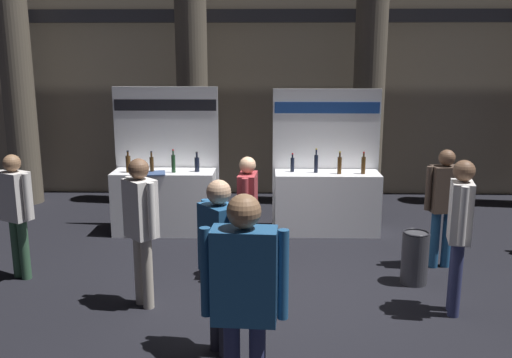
% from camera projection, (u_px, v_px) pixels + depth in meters
% --- Properties ---
extents(ground_plane, '(27.36, 27.36, 0.00)m').
position_uv_depth(ground_plane, '(286.00, 292.00, 6.60)').
color(ground_plane, black).
extents(hall_colonnade, '(13.68, 1.40, 6.43)m').
position_uv_depth(hall_colonnade, '(280.00, 39.00, 10.63)').
color(hall_colonnade, gray).
rests_on(hall_colonnade, ground_plane).
extents(exhibitor_booth_0, '(1.68, 0.73, 2.31)m').
position_uv_depth(exhibitor_booth_0, '(165.00, 196.00, 8.77)').
color(exhibitor_booth_0, white).
rests_on(exhibitor_booth_0, ground_plane).
extents(exhibitor_booth_1, '(1.73, 0.66, 2.28)m').
position_uv_depth(exhibitor_booth_1, '(326.00, 196.00, 8.78)').
color(exhibitor_booth_1, white).
rests_on(exhibitor_booth_1, ground_plane).
extents(trash_bin, '(0.33, 0.33, 0.67)m').
position_uv_depth(trash_bin, '(415.00, 257.00, 6.81)').
color(trash_bin, '#38383D').
rests_on(trash_bin, ground_plane).
extents(visitor_1, '(0.29, 0.50, 1.73)m').
position_uv_depth(visitor_1, '(459.00, 225.00, 5.86)').
color(visitor_1, navy).
rests_on(visitor_1, ground_plane).
extents(visitor_4, '(0.64, 0.27, 1.85)m').
position_uv_depth(visitor_4, '(244.00, 290.00, 3.95)').
color(visitor_4, navy).
rests_on(visitor_4, ground_plane).
extents(visitor_5, '(0.52, 0.29, 1.61)m').
position_uv_depth(visitor_5, '(444.00, 199.00, 7.21)').
color(visitor_5, navy).
rests_on(visitor_5, ground_plane).
extents(visitor_6, '(0.25, 0.60, 1.57)m').
position_uv_depth(visitor_6, '(248.00, 207.00, 6.88)').
color(visitor_6, '#ADA393').
rests_on(visitor_6, ground_plane).
extents(visitor_7, '(0.42, 0.42, 1.71)m').
position_uv_depth(visitor_7, '(141.00, 220.00, 6.04)').
color(visitor_7, '#ADA393').
rests_on(visitor_7, ground_plane).
extents(visitor_8, '(0.46, 0.38, 1.61)m').
position_uv_depth(visitor_8, '(16.00, 206.00, 6.84)').
color(visitor_8, '#33563D').
rests_on(visitor_8, ground_plane).
extents(visitor_9, '(0.42, 0.44, 1.70)m').
position_uv_depth(visitor_9, '(220.00, 252.00, 5.05)').
color(visitor_9, '#23232D').
rests_on(visitor_9, ground_plane).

